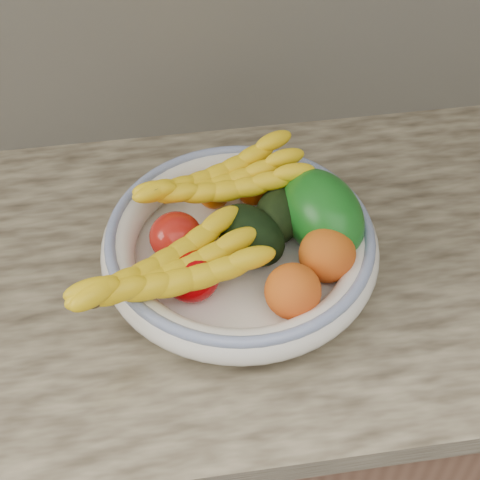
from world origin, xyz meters
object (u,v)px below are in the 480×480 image
object	(u,v)px
banana_bunch_back	(221,185)
banana_bunch_front	(168,276)
green_mango	(322,214)
fruit_bowl	(240,246)

from	to	relation	value
banana_bunch_back	banana_bunch_front	bearing A→B (deg)	-133.24
green_mango	banana_bunch_back	bearing A→B (deg)	135.67
fruit_bowl	banana_bunch_front	bearing A→B (deg)	-146.78
fruit_bowl	banana_bunch_front	world-z (taller)	banana_bunch_front
banana_bunch_back	banana_bunch_front	xyz separation A→B (m)	(-0.09, -0.15, -0.01)
green_mango	banana_bunch_front	world-z (taller)	green_mango
banana_bunch_back	banana_bunch_front	world-z (taller)	banana_bunch_back
fruit_bowl	banana_bunch_back	bearing A→B (deg)	100.01
fruit_bowl	banana_bunch_back	world-z (taller)	banana_bunch_back
green_mango	banana_bunch_front	bearing A→B (deg)	-176.90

